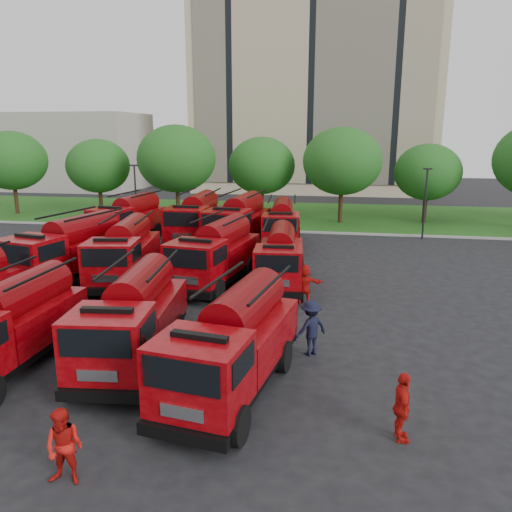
{
  "coord_description": "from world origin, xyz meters",
  "views": [
    {
      "loc": [
        6.18,
        -20.01,
        7.58
      ],
      "look_at": [
        2.18,
        2.85,
        1.8
      ],
      "focal_mm": 35.0,
      "sensor_mm": 36.0,
      "label": 1
    }
  ],
  "objects_px": {
    "fire_truck_6": "(216,254)",
    "firefighter_4": "(106,299)",
    "fire_truck_1": "(8,326)",
    "fire_truck_3": "(233,343)",
    "fire_truck_7": "(280,258)",
    "firefighter_5": "(304,303)",
    "firefighter_3": "(310,354)",
    "fire_truck_11": "(282,224)",
    "fire_truck_5": "(125,252)",
    "fire_truck_9": "(197,219)",
    "firefighter_1": "(68,483)",
    "fire_truck_8": "(129,219)",
    "fire_truck_10": "(239,222)",
    "firefighter_0": "(167,392)",
    "fire_truck_4": "(69,250)",
    "fire_truck_2": "(133,318)",
    "firefighter_2": "(399,440)"
  },
  "relations": [
    {
      "from": "fire_truck_6",
      "to": "firefighter_4",
      "type": "bearing_deg",
      "value": -137.16
    },
    {
      "from": "fire_truck_1",
      "to": "fire_truck_3",
      "type": "xyz_separation_m",
      "value": [
        7.51,
        -0.18,
        0.06
      ]
    },
    {
      "from": "fire_truck_7",
      "to": "firefighter_5",
      "type": "distance_m",
      "value": 3.23
    },
    {
      "from": "fire_truck_1",
      "to": "firefighter_3",
      "type": "distance_m",
      "value": 10.11
    },
    {
      "from": "fire_truck_3",
      "to": "fire_truck_11",
      "type": "xyz_separation_m",
      "value": [
        -0.97,
        19.49,
        0.0
      ]
    },
    {
      "from": "fire_truck_5",
      "to": "fire_truck_9",
      "type": "xyz_separation_m",
      "value": [
        0.99,
        9.57,
        0.13
      ]
    },
    {
      "from": "fire_truck_3",
      "to": "firefighter_5",
      "type": "relative_size",
      "value": 3.82
    },
    {
      "from": "fire_truck_7",
      "to": "fire_truck_9",
      "type": "bearing_deg",
      "value": 123.4
    },
    {
      "from": "firefighter_1",
      "to": "fire_truck_9",
      "type": "bearing_deg",
      "value": 98.36
    },
    {
      "from": "firefighter_5",
      "to": "fire_truck_1",
      "type": "bearing_deg",
      "value": 37.25
    },
    {
      "from": "fire_truck_1",
      "to": "fire_truck_5",
      "type": "distance_m",
      "value": 9.86
    },
    {
      "from": "fire_truck_7",
      "to": "firefighter_4",
      "type": "relative_size",
      "value": 3.88
    },
    {
      "from": "fire_truck_5",
      "to": "fire_truck_8",
      "type": "height_order",
      "value": "fire_truck_8"
    },
    {
      "from": "fire_truck_8",
      "to": "fire_truck_10",
      "type": "bearing_deg",
      "value": 2.45
    },
    {
      "from": "fire_truck_8",
      "to": "firefighter_1",
      "type": "bearing_deg",
      "value": -62.83
    },
    {
      "from": "fire_truck_1",
      "to": "firefighter_0",
      "type": "relative_size",
      "value": 3.68
    },
    {
      "from": "firefighter_5",
      "to": "fire_truck_3",
      "type": "bearing_deg",
      "value": 75.27
    },
    {
      "from": "fire_truck_4",
      "to": "fire_truck_6",
      "type": "bearing_deg",
      "value": 17.43
    },
    {
      "from": "fire_truck_11",
      "to": "firefighter_1",
      "type": "height_order",
      "value": "fire_truck_11"
    },
    {
      "from": "fire_truck_2",
      "to": "fire_truck_11",
      "type": "relative_size",
      "value": 1.0
    },
    {
      "from": "fire_truck_4",
      "to": "fire_truck_5",
      "type": "bearing_deg",
      "value": 19.28
    },
    {
      "from": "fire_truck_10",
      "to": "firefighter_4",
      "type": "bearing_deg",
      "value": -103.9
    },
    {
      "from": "fire_truck_9",
      "to": "fire_truck_10",
      "type": "relative_size",
      "value": 0.96
    },
    {
      "from": "fire_truck_6",
      "to": "firefighter_1",
      "type": "distance_m",
      "value": 15.13
    },
    {
      "from": "firefighter_1",
      "to": "firefighter_4",
      "type": "xyz_separation_m",
      "value": [
        -4.99,
        11.93,
        0.0
      ]
    },
    {
      "from": "fire_truck_4",
      "to": "fire_truck_8",
      "type": "bearing_deg",
      "value": 107.21
    },
    {
      "from": "firefighter_4",
      "to": "fire_truck_1",
      "type": "bearing_deg",
      "value": 147.31
    },
    {
      "from": "fire_truck_2",
      "to": "fire_truck_7",
      "type": "height_order",
      "value": "fire_truck_2"
    },
    {
      "from": "fire_truck_5",
      "to": "firefighter_2",
      "type": "xyz_separation_m",
      "value": [
        12.59,
        -11.74,
        -1.59
      ]
    },
    {
      "from": "fire_truck_1",
      "to": "fire_truck_8",
      "type": "relative_size",
      "value": 0.89
    },
    {
      "from": "fire_truck_7",
      "to": "fire_truck_1",
      "type": "bearing_deg",
      "value": -130.34
    },
    {
      "from": "firefighter_1",
      "to": "firefighter_3",
      "type": "distance_m",
      "value": 8.99
    },
    {
      "from": "fire_truck_3",
      "to": "firefighter_2",
      "type": "relative_size",
      "value": 3.82
    },
    {
      "from": "fire_truck_7",
      "to": "firefighter_4",
      "type": "xyz_separation_m",
      "value": [
        -7.79,
        -3.44,
        -1.46
      ]
    },
    {
      "from": "fire_truck_3",
      "to": "fire_truck_9",
      "type": "distance_m",
      "value": 20.78
    },
    {
      "from": "fire_truck_2",
      "to": "fire_truck_7",
      "type": "bearing_deg",
      "value": 61.89
    },
    {
      "from": "fire_truck_9",
      "to": "fire_truck_6",
      "type": "bearing_deg",
      "value": -69.27
    },
    {
      "from": "fire_truck_1",
      "to": "fire_truck_11",
      "type": "relative_size",
      "value": 0.94
    },
    {
      "from": "firefighter_2",
      "to": "fire_truck_11",
      "type": "bearing_deg",
      "value": 10.09
    },
    {
      "from": "firefighter_3",
      "to": "firefighter_5",
      "type": "relative_size",
      "value": 1.07
    },
    {
      "from": "fire_truck_10",
      "to": "firefighter_3",
      "type": "bearing_deg",
      "value": -64.1
    },
    {
      "from": "fire_truck_5",
      "to": "fire_truck_8",
      "type": "distance_m",
      "value": 9.98
    },
    {
      "from": "firefighter_0",
      "to": "firefighter_4",
      "type": "bearing_deg",
      "value": 124.29
    },
    {
      "from": "fire_truck_6",
      "to": "firefighter_1",
      "type": "bearing_deg",
      "value": -79.81
    },
    {
      "from": "fire_truck_9",
      "to": "firefighter_0",
      "type": "bearing_deg",
      "value": -77.43
    },
    {
      "from": "fire_truck_1",
      "to": "firefighter_5",
      "type": "distance_m",
      "value": 12.15
    },
    {
      "from": "fire_truck_4",
      "to": "firefighter_5",
      "type": "relative_size",
      "value": 4.16
    },
    {
      "from": "fire_truck_6",
      "to": "fire_truck_8",
      "type": "xyz_separation_m",
      "value": [
        -8.53,
        8.85,
        0.0
      ]
    },
    {
      "from": "fire_truck_6",
      "to": "fire_truck_10",
      "type": "xyz_separation_m",
      "value": [
        -0.54,
        8.27,
        0.14
      ]
    },
    {
      "from": "fire_truck_7",
      "to": "fire_truck_11",
      "type": "distance_m",
      "value": 8.81
    }
  ]
}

